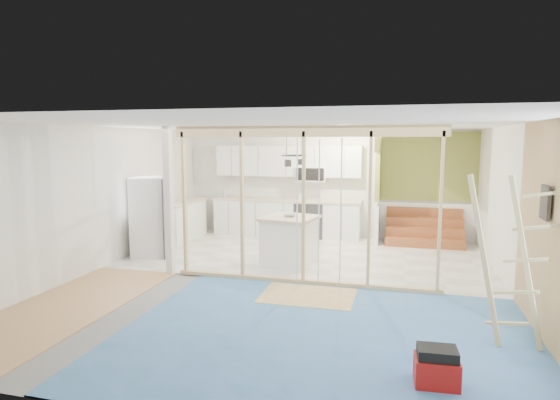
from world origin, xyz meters
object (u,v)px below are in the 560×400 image
(island, at_px, (289,241))
(toolbox, at_px, (437,368))
(fridge, at_px, (150,217))
(ladder, at_px, (510,261))

(island, distance_m, toolbox, 4.62)
(fridge, height_order, ladder, ladder)
(fridge, bearing_deg, toolbox, -59.39)
(ladder, bearing_deg, toolbox, -102.96)
(island, distance_m, ladder, 4.31)
(island, relative_size, toolbox, 2.58)
(island, xyz_separation_m, toolbox, (2.41, -3.93, -0.28))
(island, xyz_separation_m, ladder, (3.24, -2.79, 0.54))
(ladder, bearing_deg, fridge, 178.97)
(island, relative_size, ladder, 0.56)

